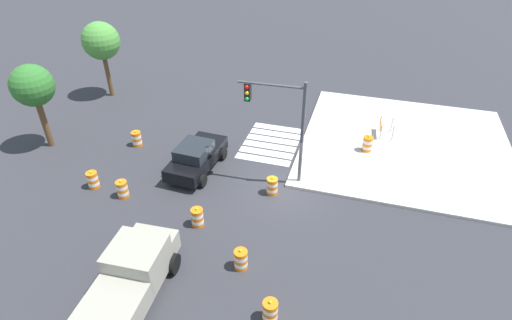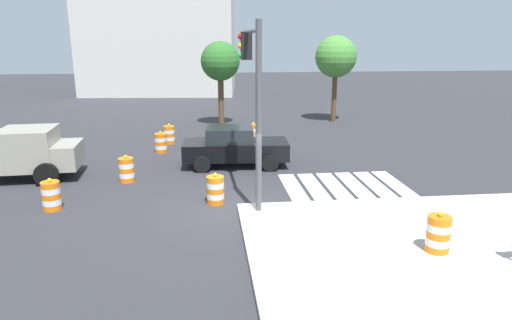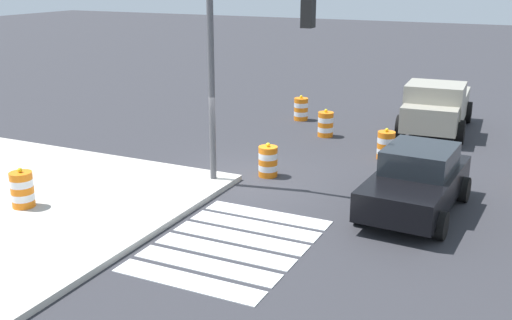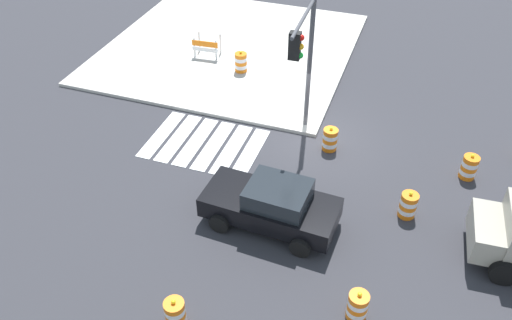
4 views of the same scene
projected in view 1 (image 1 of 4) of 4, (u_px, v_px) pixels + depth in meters
ground_plane at (285, 187)px, 21.16m from camera, size 120.00×120.00×0.00m
sidewalk_corner at (405, 145)px, 24.47m from camera, size 12.00×12.00×0.15m
crosswalk_stripes at (271, 143)px, 24.75m from camera, size 4.35×3.20×0.02m
sports_car at (196, 157)px, 22.07m from camera, size 4.39×2.31×1.63m
pickup_truck at (132, 276)px, 15.15m from camera, size 5.25×2.58×1.92m
traffic_barrel_near_corner at (270, 311)px, 14.51m from camera, size 0.56×0.56×1.02m
traffic_barrel_crosswalk_end at (197, 217)px, 18.59m from camera, size 0.56×0.56×1.02m
traffic_barrel_median_near at (122, 189)px, 20.30m from camera, size 0.56×0.56×1.02m
traffic_barrel_median_far at (241, 259)px, 16.51m from camera, size 0.56×0.56×1.02m
traffic_barrel_far_curb at (137, 139)px, 24.31m from camera, size 0.56×0.56×1.02m
traffic_barrel_lane_center at (93, 180)px, 20.94m from camera, size 0.56×0.56×1.02m
traffic_barrel_opposite_curb at (272, 186)px, 20.51m from camera, size 0.56×0.56×1.02m
traffic_barrel_on_sidewalk at (367, 144)px, 23.56m from camera, size 0.56×0.56×1.02m
construction_barricade at (383, 127)px, 24.97m from camera, size 1.30×0.87×1.00m
traffic_light_pole at (280, 114)px, 19.53m from camera, size 0.48×3.29×5.50m
street_tree_streetside_near at (33, 87)px, 22.45m from camera, size 2.33×2.33×5.03m
street_tree_streetside_mid at (101, 41)px, 28.15m from camera, size 2.58×2.58×5.36m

